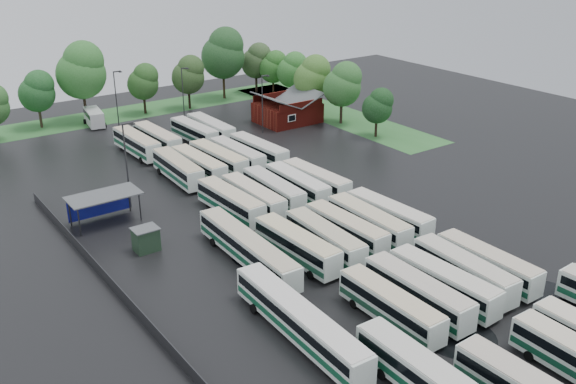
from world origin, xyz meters
TOP-DOWN VIEW (x-y plane):
  - ground at (0.00, 0.00)m, footprint 160.00×160.00m
  - brick_building at (24.00, 42.77)m, footprint 10.07×8.60m
  - wash_shed at (-17.20, 22.02)m, footprint 8.20×4.20m
  - utility_hut at (-16.20, 12.60)m, footprint 2.70×2.20m
  - grass_strip_north at (2.00, 64.80)m, footprint 80.00×10.00m
  - grass_strip_east at (34.00, 42.80)m, footprint 10.00×50.00m
  - west_fence at (-22.20, 8.00)m, footprint 0.10×50.00m
  - bus_r1c0 at (-4.53, -12.37)m, footprint 2.48×11.17m
  - bus_r1c1 at (-1.13, -12.29)m, footprint 2.55×11.61m
  - bus_r1c2 at (2.09, -12.45)m, footprint 2.83×11.60m
  - bus_r1c3 at (5.37, -12.08)m, footprint 2.96×11.55m
  - bus_r1c4 at (8.42, -12.46)m, footprint 2.43×11.18m
  - bus_r2c0 at (-4.55, 1.33)m, footprint 2.83×11.70m
  - bus_r2c1 at (-1.23, 0.88)m, footprint 2.95×11.55m
  - bus_r2c2 at (2.13, 1.38)m, footprint 2.62×11.32m
  - bus_r2c3 at (5.23, 1.21)m, footprint 2.65×11.66m
  - bus_r2c4 at (8.38, 1.28)m, footprint 2.98×11.59m
  - bus_r3c0 at (-4.29, 14.94)m, footprint 2.80×11.58m
  - bus_r3c1 at (-1.27, 14.68)m, footprint 2.45×11.26m
  - bus_r3c2 at (1.99, 15.09)m, footprint 2.88×11.42m
  - bus_r3c3 at (5.38, 14.75)m, footprint 2.63×11.33m
  - bus_r3c4 at (8.24, 14.58)m, footprint 2.90×11.40m
  - bus_r4c0 at (-4.30, 28.73)m, footprint 2.94×11.68m
  - bus_r4c1 at (-1.31, 28.40)m, footprint 2.76×11.48m
  - bus_r4c2 at (2.00, 28.74)m, footprint 3.03×11.74m
  - bus_r4c3 at (5.01, 28.70)m, footprint 2.70×11.47m
  - bus_r4c4 at (8.55, 28.50)m, footprint 2.99×11.72m
  - bus_r5c0 at (-4.49, 41.94)m, footprint 2.80×11.70m
  - bus_r5c1 at (-1.01, 42.32)m, footprint 2.87×11.72m
  - bus_r5c3 at (5.37, 42.28)m, footprint 2.86×11.14m
  - bus_r5c4 at (8.26, 42.01)m, footprint 2.53×11.64m
  - artic_bus_west_b at (-8.91, 3.89)m, footprint 2.94×16.84m
  - artic_bus_west_c at (-12.38, -9.68)m, footprint 3.07×17.08m
  - minibus at (-4.34, 60.48)m, footprint 3.32×6.69m
  - tree_north_1 at (-11.95, 64.61)m, footprint 6.00×6.00m
  - tree_north_2 at (-4.20, 64.21)m, footprint 8.49×8.49m
  - tree_north_3 at (6.14, 62.40)m, footprint 5.62×5.62m
  - tree_north_4 at (14.40, 60.70)m, footprint 6.10×6.10m
  - tree_north_5 at (23.66, 63.58)m, footprint 8.49×8.49m
  - tree_north_6 at (31.71, 64.15)m, footprint 6.13×6.13m
  - tree_east_0 at (31.07, 27.44)m, footprint 4.93×4.91m
  - tree_east_1 at (31.34, 36.56)m, footprint 6.56×6.56m
  - tree_east_2 at (30.73, 44.25)m, footprint 6.59×6.59m
  - tree_east_3 at (33.33, 53.96)m, footprint 5.86×5.86m
  - tree_east_4 at (32.89, 59.78)m, footprint 5.52×5.52m
  - lamp_post_ne at (17.05, 39.99)m, footprint 1.49×0.29m
  - lamp_post_nw at (-12.90, 24.39)m, footprint 1.64×0.32m
  - lamp_post_back_w at (-1.70, 55.72)m, footprint 1.53×0.30m
  - lamp_post_back_e at (9.61, 53.75)m, footprint 1.45×0.28m
  - puddle_0 at (-1.27, -17.38)m, footprint 6.42×6.42m
  - puddle_2 at (-6.19, 4.38)m, footprint 7.74×7.74m
  - puddle_3 at (5.08, -1.88)m, footprint 3.39×3.39m
  - puddle_4 at (11.29, -17.37)m, footprint 3.99×3.99m

SIDE VIEW (x-z plane):
  - ground at x=0.00m, z-range 0.00..0.00m
  - puddle_0 at x=-1.27m, z-range 0.00..0.01m
  - puddle_2 at x=-6.19m, z-range 0.00..0.01m
  - puddle_3 at x=5.08m, z-range 0.00..0.01m
  - puddle_4 at x=11.29m, z-range 0.00..0.01m
  - grass_strip_north at x=2.00m, z-range 0.00..0.01m
  - grass_strip_east at x=34.00m, z-range 0.00..0.01m
  - west_fence at x=-22.20m, z-range 0.00..1.20m
  - utility_hut at x=-16.20m, z-range 0.01..2.63m
  - minibus at x=-4.34m, z-range 0.15..2.95m
  - bus_r5c3 at x=5.37m, z-range 0.15..3.23m
  - bus_r1c0 at x=-4.53m, z-range 0.16..3.26m
  - bus_r1c4 at x=8.42m, z-range 0.16..3.27m
  - bus_r3c1 at x=-1.27m, z-range 0.16..3.29m
  - artic_bus_west_b at x=-8.91m, z-range 0.17..3.28m
  - bus_r2c2 at x=2.13m, z-range 0.16..3.30m
  - bus_r3c3 at x=5.38m, z-range 0.16..3.30m
  - bus_r3c4 at x=8.24m, z-range 0.16..3.30m
  - bus_r3c2 at x=1.99m, z-range 0.16..3.31m
  - bus_r4c3 at x=5.01m, z-range 0.16..3.34m
  - bus_r4c1 at x=-1.31m, z-range 0.16..3.34m
  - artic_bus_west_c at x=-12.38m, z-range 0.17..3.33m
  - bus_r1c3 at x=5.37m, z-range 0.16..3.35m
  - bus_r2c1 at x=-1.23m, z-range 0.16..3.35m
  - bus_r2c4 at x=8.38m, z-range 0.16..3.36m
  - bus_r3c0 at x=-4.29m, z-range 0.16..3.36m
  - bus_r1c2 at x=2.09m, z-range 0.16..3.37m
  - bus_r4c0 at x=-4.30m, z-range 0.16..3.39m
  - bus_r1c1 at x=-1.13m, z-range 0.16..3.39m
  - bus_r4c4 at x=8.55m, z-range 0.16..3.40m
  - bus_r2c3 at x=5.23m, z-range 0.16..3.40m
  - bus_r2c0 at x=-4.55m, z-range 0.16..3.40m
  - bus_r4c2 at x=2.00m, z-range 0.16..3.40m
  - bus_r5c4 at x=8.26m, z-range 0.16..3.40m
  - bus_r5c1 at x=-1.01m, z-range 0.16..3.40m
  - bus_r5c0 at x=-4.49m, z-range 0.16..3.40m
  - brick_building at x=24.00m, z-range -0.83..4.56m
  - wash_shed at x=-17.20m, z-range 1.20..4.78m
  - tree_east_0 at x=31.07m, z-range 1.16..9.30m
  - lamp_post_back_e at x=9.61m, z-range 0.76..10.20m
  - lamp_post_ne at x=17.05m, z-range 0.78..10.45m
  - lamp_post_back_w at x=-1.70m, z-range 0.80..10.76m
  - tree_east_4 at x=32.89m, z-range 1.31..10.44m
  - tree_north_3 at x=6.14m, z-range 1.33..10.64m
  - lamp_post_nw at x=-12.90m, z-range 0.86..11.52m
  - tree_east_3 at x=33.33m, z-range 1.39..11.10m
  - tree_north_1 at x=-11.95m, z-range 1.42..11.36m
  - tree_north_4 at x=14.40m, z-range 1.45..11.55m
  - tree_north_6 at x=31.71m, z-range 1.45..11.61m
  - tree_east_1 at x=31.34m, z-range 1.55..12.42m
  - tree_east_2 at x=30.73m, z-range 1.56..12.47m
  - tree_north_5 at x=23.66m, z-range 2.02..16.08m
  - tree_north_2 at x=-4.20m, z-range 2.02..16.08m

